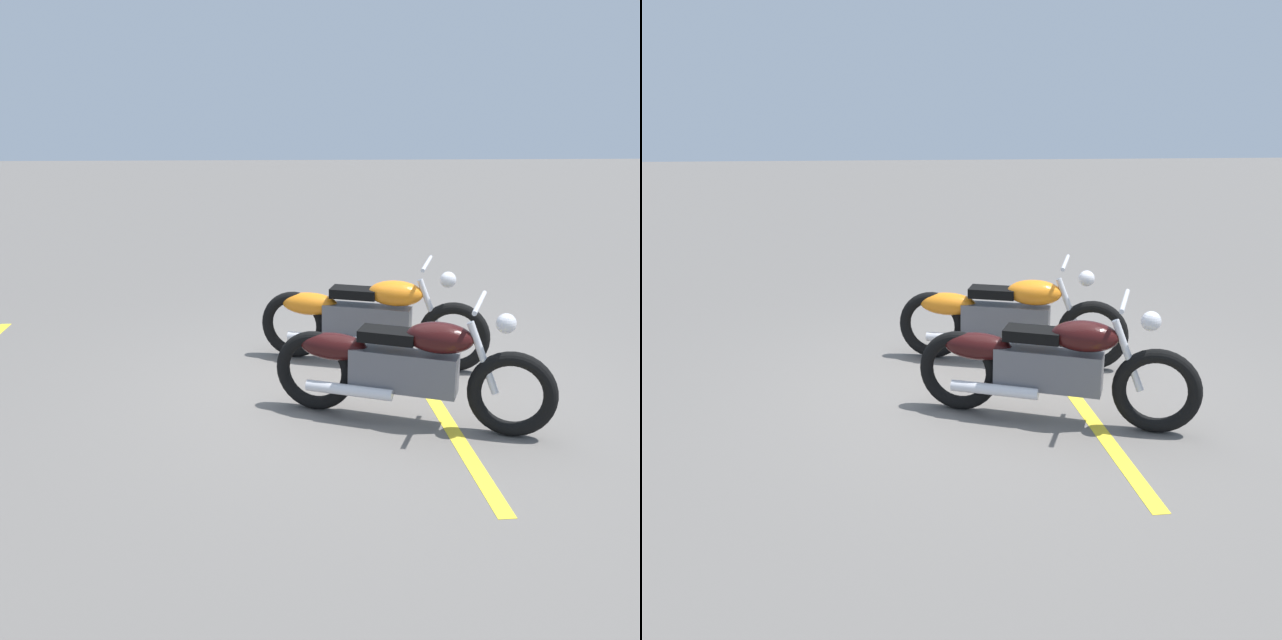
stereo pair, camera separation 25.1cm
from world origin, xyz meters
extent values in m
plane|color=#66605B|center=(0.00, 0.00, 0.00)|extent=(60.00, 60.00, 0.00)
torus|color=black|center=(-0.85, -0.44, 0.34)|extent=(0.67, 0.31, 0.67)
torus|color=black|center=(0.63, -0.92, 0.34)|extent=(0.67, 0.31, 0.67)
cube|color=#59595E|center=(-0.06, -0.69, 0.42)|extent=(0.87, 0.47, 0.32)
ellipsoid|color=orange|center=(-0.32, -0.61, 0.72)|extent=(0.58, 0.43, 0.24)
ellipsoid|color=orange|center=(0.48, -0.87, 0.56)|extent=(0.61, 0.40, 0.22)
cube|color=black|center=(0.06, -0.74, 0.70)|extent=(0.49, 0.36, 0.09)
cylinder|color=silver|center=(-0.63, -0.51, 0.60)|extent=(0.27, 0.14, 0.56)
cylinder|color=silver|center=(-0.59, -0.52, 1.02)|extent=(0.23, 0.60, 0.04)
sphere|color=silver|center=(-0.78, -0.46, 0.88)|extent=(0.15, 0.15, 0.15)
cylinder|color=silver|center=(0.36, -0.69, 0.26)|extent=(0.69, 0.30, 0.09)
torus|color=black|center=(-0.96, 0.97, 0.34)|extent=(0.66, 0.35, 0.67)
torus|color=black|center=(0.49, 0.39, 0.34)|extent=(0.66, 0.35, 0.67)
cube|color=#59595E|center=(-0.19, 0.66, 0.42)|extent=(0.86, 0.52, 0.32)
ellipsoid|color=black|center=(-0.44, 0.76, 0.72)|extent=(0.59, 0.45, 0.24)
ellipsoid|color=black|center=(0.34, 0.45, 0.56)|extent=(0.61, 0.43, 0.22)
cube|color=black|center=(-0.07, 0.61, 0.70)|extent=(0.50, 0.39, 0.09)
cylinder|color=silver|center=(-0.75, 0.89, 0.60)|extent=(0.27, 0.15, 0.56)
cylinder|color=silver|center=(-0.70, 0.87, 1.02)|extent=(0.27, 0.59, 0.04)
sphere|color=silver|center=(-0.88, 0.94, 0.88)|extent=(0.15, 0.15, 0.15)
cylinder|color=silver|center=(0.23, 0.64, 0.26)|extent=(0.68, 0.35, 0.09)
cube|color=yellow|center=(-0.54, 0.52, 0.00)|extent=(0.24, 3.20, 0.01)
camera|label=1|loc=(0.75, 5.85, 2.38)|focal=40.11mm
camera|label=2|loc=(1.00, 5.83, 2.38)|focal=40.11mm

